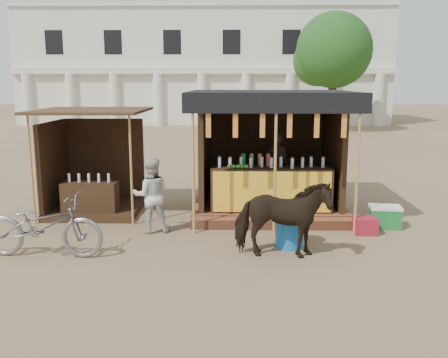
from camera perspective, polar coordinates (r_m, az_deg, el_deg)
ground at (r=8.58m, az=-0.22°, el=-9.30°), size 120.00×120.00×0.00m
main_stall at (r=11.60m, az=5.17°, el=1.27°), size 3.60×3.61×2.78m
secondary_stall at (r=11.96m, az=-15.19°, el=0.39°), size 2.40×2.40×2.38m
cow at (r=8.56m, az=6.63°, el=-4.57°), size 1.67×0.84×1.38m
motorbike at (r=9.16m, az=-20.03°, el=-5.01°), size 2.15×0.84×1.11m
bystander at (r=10.06m, az=-8.32°, el=-1.84°), size 0.84×0.71×1.52m
blue_barrel at (r=9.21m, az=7.51°, el=-5.43°), size 0.63×0.63×0.77m
red_crate at (r=10.38m, az=15.83°, el=-5.12°), size 0.44×0.41×0.34m
cooler at (r=10.91m, az=17.90°, el=-4.11°), size 0.69×0.51×0.46m
background_building at (r=38.06m, az=-2.19°, el=12.55°), size 26.00×7.45×8.18m
tree at (r=30.75m, az=12.04°, el=13.89°), size 4.50×4.40×7.00m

